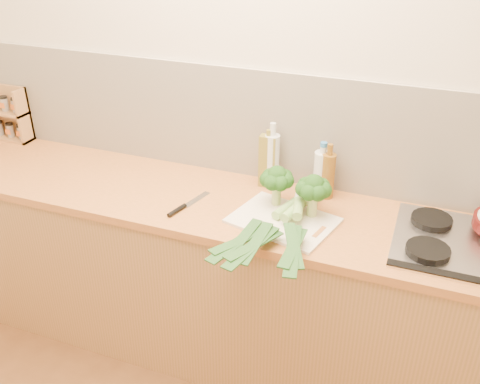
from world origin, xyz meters
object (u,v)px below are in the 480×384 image
(chopping_board, at_px, (283,220))
(chefs_knife, at_px, (182,208))
(spice_rack, at_px, (9,116))
(gas_hob, at_px, (469,245))

(chopping_board, distance_m, chefs_knife, 0.46)
(chefs_knife, xyz_separation_m, spice_rack, (-1.27, 0.38, 0.13))
(chopping_board, xyz_separation_m, chefs_knife, (-0.45, -0.06, 0.00))
(spice_rack, bearing_deg, gas_hob, -5.74)
(spice_rack, bearing_deg, chefs_knife, -16.69)
(spice_rack, bearing_deg, chopping_board, -10.61)
(chopping_board, bearing_deg, chefs_knife, -158.44)
(chopping_board, distance_m, spice_rack, 1.76)
(gas_hob, relative_size, chopping_board, 1.37)
(chopping_board, height_order, chefs_knife, chefs_knife)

